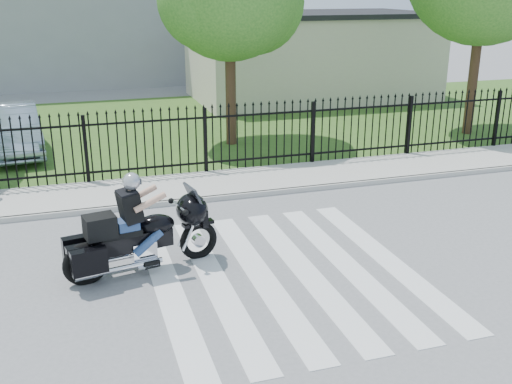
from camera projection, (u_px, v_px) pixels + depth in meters
name	position (u px, v px, depth m)	size (l,w,h in m)	color
ground	(283.00, 274.00, 10.41)	(120.00, 120.00, 0.00)	slate
crosswalk	(283.00, 273.00, 10.41)	(5.00, 5.50, 0.01)	silver
sidewalk	(215.00, 184.00, 14.90)	(40.00, 2.00, 0.12)	#ADAAA3
curb	(225.00, 197.00, 14.00)	(40.00, 0.12, 0.12)	#ADAAA3
grass_strip	(169.00, 127.00, 21.23)	(40.00, 12.00, 0.02)	#2E511B
iron_fence	(205.00, 142.00, 15.53)	(26.00, 0.04, 1.80)	black
building_low	(310.00, 58.00, 26.25)	(10.00, 6.00, 3.50)	beige
building_low_roof	(312.00, 14.00, 25.65)	(10.20, 6.20, 0.20)	black
motorcycle_rider	(138.00, 231.00, 10.27)	(2.77, 1.27, 1.85)	black
parked_car	(12.00, 130.00, 17.64)	(1.50, 4.29, 1.42)	#8B9DAF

